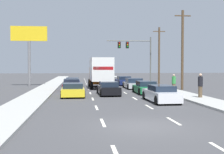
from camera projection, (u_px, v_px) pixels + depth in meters
ground_plane at (101, 87)px, 37.87m from camera, size 140.00×140.00×0.00m
sidewalk_right at (162, 89)px, 33.62m from camera, size 2.43×80.00×0.14m
sidewalk_left at (45, 90)px, 32.18m from camera, size 2.43×80.00×0.14m
lane_markings at (104, 89)px, 33.96m from camera, size 3.54×62.00×0.01m
car_blue at (73, 82)px, 39.39m from camera, size 1.93×4.26×1.10m
car_maroon at (72, 85)px, 31.89m from camera, size 1.92×4.09×1.26m
car_yellow at (73, 90)px, 25.68m from camera, size 2.07×4.17×1.17m
box_truck at (100, 71)px, 35.44m from camera, size 2.68×7.49×3.56m
car_black at (108, 89)px, 27.24m from camera, size 1.92×4.48×1.22m
car_navy at (124, 81)px, 40.79m from camera, size 2.06×4.30×1.23m
car_silver at (134, 84)px, 34.67m from camera, size 2.03×4.28×1.22m
car_green at (145, 88)px, 28.38m from camera, size 1.88×4.11×1.21m
car_white at (161, 94)px, 21.88m from camera, size 1.92×4.60×1.23m
traffic_signal_mast at (133, 49)px, 45.12m from camera, size 6.83×0.69×7.03m
utility_pole_mid at (182, 49)px, 32.81m from camera, size 1.80×0.28×8.73m
utility_pole_far at (159, 55)px, 43.80m from camera, size 1.80×0.28×8.28m
roadside_billboard at (29, 43)px, 38.26m from camera, size 4.59×0.36×7.72m
pedestrian_near_corner at (174, 83)px, 28.74m from camera, size 0.38×0.38×1.69m
pedestrian_mid_block at (200, 85)px, 23.72m from camera, size 0.38×0.38×1.90m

